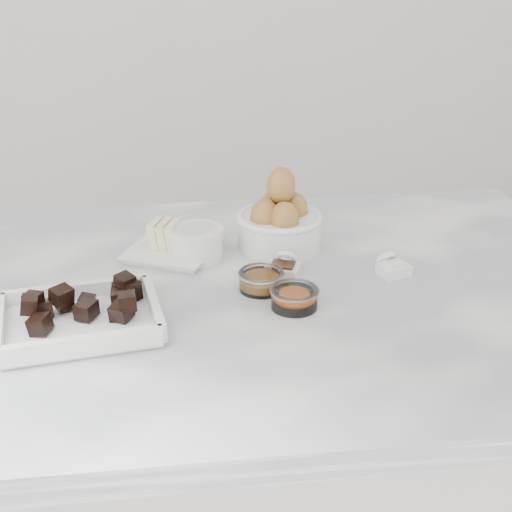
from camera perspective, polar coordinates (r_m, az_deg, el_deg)
The scene contains 9 objects.
marble_slab at distance 1.14m, azimuth -0.81°, elevation -3.43°, with size 1.20×0.80×0.04m, color white.
chocolate_dish at distance 1.03m, azimuth -14.00°, elevation -4.58°, with size 0.25×0.20×0.06m.
butter_plate at distance 1.24m, azimuth -6.74°, elevation 0.95°, with size 0.19×0.19×0.06m.
sugar_ramekin at distance 1.22m, azimuth -4.73°, elevation 1.13°, with size 0.09×0.09×0.05m.
egg_bowl at distance 1.26m, azimuth 1.89°, elevation 2.78°, with size 0.15×0.15×0.15m.
honey_bowl at distance 1.11m, azimuth 0.42°, elevation -1.94°, with size 0.07×0.07×0.03m.
zest_bowl at distance 1.06m, azimuth 3.09°, elevation -3.29°, with size 0.07×0.07×0.03m.
vanilla_spoon at distance 1.17m, azimuth 2.23°, elevation -0.89°, with size 0.07×0.08×0.04m.
salt_spoon at distance 1.19m, azimuth 10.81°, elevation -0.82°, with size 0.06×0.07×0.04m.
Camera 1 is at (-0.11, -1.00, 1.45)m, focal length 50.00 mm.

